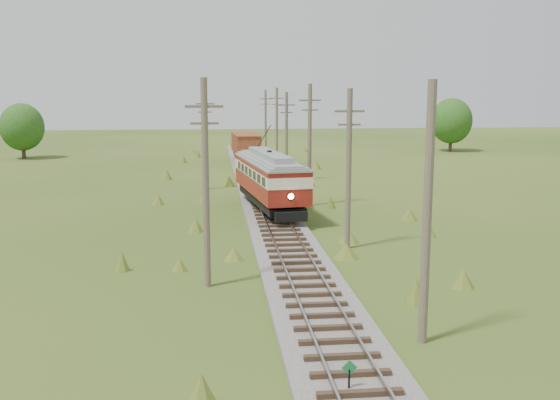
{
  "coord_description": "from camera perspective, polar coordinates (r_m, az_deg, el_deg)",
  "views": [
    {
      "loc": [
        -3.83,
        -14.44,
        8.39
      ],
      "look_at": [
        0.0,
        21.56,
        2.11
      ],
      "focal_mm": 40.0,
      "sensor_mm": 36.0,
      "label": 1
    }
  ],
  "objects": [
    {
      "name": "tree_mid_a",
      "position": [
        86.02,
        -22.52,
        6.18
      ],
      "size": [
        5.46,
        5.46,
        7.03
      ],
      "color": "#38281C",
      "rests_on": "ground"
    },
    {
      "name": "utility_pole_r_4",
      "position": [
        58.98,
        0.59,
        5.88
      ],
      "size": [
        1.6,
        0.3,
        8.4
      ],
      "color": "brown",
      "rests_on": "ground"
    },
    {
      "name": "utility_pole_l_b",
      "position": [
        54.59,
        -6.79,
        5.6
      ],
      "size": [
        1.6,
        0.3,
        8.6
      ],
      "color": "brown",
      "rests_on": "ground"
    },
    {
      "name": "streetcar",
      "position": [
        43.54,
        -0.97,
        2.22
      ],
      "size": [
        4.37,
        12.46,
        5.64
      ],
      "rotation": [
        0.0,
        0.0,
        0.13
      ],
      "color": "black",
      "rests_on": "ground"
    },
    {
      "name": "gondola",
      "position": [
        75.33,
        -3.15,
        5.06
      ],
      "size": [
        3.26,
        8.89,
        2.91
      ],
      "rotation": [
        0.0,
        0.0,
        0.05
      ],
      "color": "black",
      "rests_on": "ground"
    },
    {
      "name": "utility_pole_r_1",
      "position": [
        21.02,
        13.31,
        -1.38
      ],
      "size": [
        0.3,
        0.3,
        8.8
      ],
      "color": "brown",
      "rests_on": "ground"
    },
    {
      "name": "utility_pole_l_a",
      "position": [
        26.71,
        -6.81,
        1.66
      ],
      "size": [
        1.6,
        0.3,
        9.0
      ],
      "color": "brown",
      "rests_on": "ground"
    },
    {
      "name": "utility_pole_r_5",
      "position": [
        71.9,
        -0.3,
        6.8
      ],
      "size": [
        1.6,
        0.3,
        8.9
      ],
      "color": "brown",
      "rests_on": "ground"
    },
    {
      "name": "utility_pole_r_3",
      "position": [
        46.13,
        2.72,
        5.15
      ],
      "size": [
        1.6,
        0.3,
        9.0
      ],
      "color": "brown",
      "rests_on": "ground"
    },
    {
      "name": "tree_mid_b",
      "position": [
        92.91,
        15.4,
        6.98
      ],
      "size": [
        5.88,
        5.88,
        7.57
      ],
      "color": "#38281C",
      "rests_on": "ground"
    },
    {
      "name": "switch_marker",
      "position": [
        18.1,
        6.34,
        -15.62
      ],
      "size": [
        0.45,
        0.06,
        1.08
      ],
      "color": "black",
      "rests_on": "ground"
    },
    {
      "name": "gravel_pile",
      "position": [
        62.88,
        1.63,
        2.67
      ],
      "size": [
        3.22,
        3.42,
        1.17
      ],
      "color": "gray",
      "rests_on": "ground"
    },
    {
      "name": "railbed_main",
      "position": [
        49.28,
        -1.53,
        0.26
      ],
      "size": [
        3.6,
        96.0,
        0.57
      ],
      "color": "#605B54",
      "rests_on": "ground"
    },
    {
      "name": "utility_pole_r_2",
      "position": [
        33.45,
        6.29,
        2.97
      ],
      "size": [
        1.6,
        0.3,
        8.6
      ],
      "color": "brown",
      "rests_on": "ground"
    },
    {
      "name": "utility_pole_r_6",
      "position": [
        84.82,
        -1.32,
        7.19
      ],
      "size": [
        1.6,
        0.3,
        8.7
      ],
      "color": "brown",
      "rests_on": "ground"
    }
  ]
}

